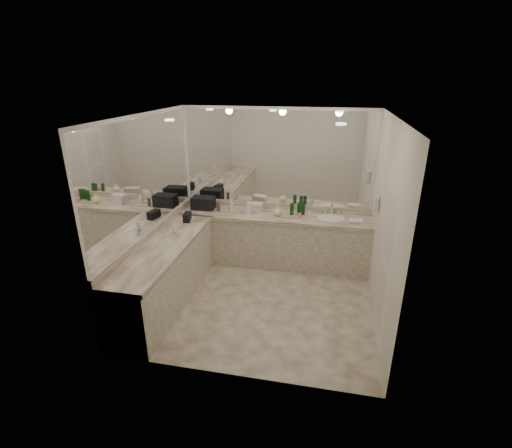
% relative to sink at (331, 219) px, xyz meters
% --- Properties ---
extents(floor, '(3.20, 3.20, 0.00)m').
position_rel_sink_xyz_m(floor, '(-0.95, -1.20, -0.90)').
color(floor, beige).
rests_on(floor, ground).
extents(ceiling, '(3.20, 3.20, 0.00)m').
position_rel_sink_xyz_m(ceiling, '(-0.95, -1.20, 1.71)').
color(ceiling, white).
rests_on(ceiling, floor).
extents(wall_back, '(3.20, 0.02, 2.60)m').
position_rel_sink_xyz_m(wall_back, '(-0.95, 0.30, 0.41)').
color(wall_back, silver).
rests_on(wall_back, floor).
extents(wall_left, '(0.02, 3.00, 2.60)m').
position_rel_sink_xyz_m(wall_left, '(-2.55, -1.20, 0.41)').
color(wall_left, silver).
rests_on(wall_left, floor).
extents(wall_right, '(0.02, 3.00, 2.60)m').
position_rel_sink_xyz_m(wall_right, '(0.65, -1.20, 0.41)').
color(wall_right, silver).
rests_on(wall_right, floor).
extents(vanity_back_base, '(3.20, 0.60, 0.84)m').
position_rel_sink_xyz_m(vanity_back_base, '(-0.95, 0.00, -0.48)').
color(vanity_back_base, beige).
rests_on(vanity_back_base, floor).
extents(vanity_back_top, '(3.20, 0.64, 0.06)m').
position_rel_sink_xyz_m(vanity_back_top, '(-0.95, -0.01, -0.03)').
color(vanity_back_top, beige).
rests_on(vanity_back_top, vanity_back_base).
extents(vanity_left_base, '(0.60, 2.40, 0.84)m').
position_rel_sink_xyz_m(vanity_left_base, '(-2.25, -1.50, -0.48)').
color(vanity_left_base, beige).
rests_on(vanity_left_base, floor).
extents(vanity_left_top, '(0.64, 2.42, 0.06)m').
position_rel_sink_xyz_m(vanity_left_top, '(-2.24, -1.50, -0.03)').
color(vanity_left_top, beige).
rests_on(vanity_left_top, vanity_left_base).
extents(backsplash_back, '(3.20, 0.04, 0.10)m').
position_rel_sink_xyz_m(backsplash_back, '(-0.95, 0.28, 0.05)').
color(backsplash_back, beige).
rests_on(backsplash_back, vanity_back_top).
extents(backsplash_left, '(0.04, 3.00, 0.10)m').
position_rel_sink_xyz_m(backsplash_left, '(-2.53, -1.20, 0.05)').
color(backsplash_left, beige).
rests_on(backsplash_left, vanity_left_top).
extents(mirror_back, '(3.12, 0.01, 1.55)m').
position_rel_sink_xyz_m(mirror_back, '(-0.95, 0.29, 0.88)').
color(mirror_back, white).
rests_on(mirror_back, wall_back).
extents(mirror_left, '(0.01, 2.92, 1.55)m').
position_rel_sink_xyz_m(mirror_left, '(-2.54, -1.20, 0.88)').
color(mirror_left, white).
rests_on(mirror_left, wall_left).
extents(sink, '(0.44, 0.44, 0.03)m').
position_rel_sink_xyz_m(sink, '(0.00, 0.00, 0.00)').
color(sink, white).
rests_on(sink, vanity_back_top).
extents(faucet, '(0.24, 0.16, 0.14)m').
position_rel_sink_xyz_m(faucet, '(0.00, 0.21, 0.07)').
color(faucet, silver).
rests_on(faucet, vanity_back_top).
extents(wall_phone, '(0.06, 0.10, 0.24)m').
position_rel_sink_xyz_m(wall_phone, '(0.61, -0.50, 0.46)').
color(wall_phone, white).
rests_on(wall_phone, wall_right).
extents(door, '(0.02, 0.82, 2.10)m').
position_rel_sink_xyz_m(door, '(0.64, -1.70, 0.16)').
color(door, white).
rests_on(door, wall_right).
extents(black_toiletry_bag, '(0.39, 0.25, 0.22)m').
position_rel_sink_xyz_m(black_toiletry_bag, '(-2.19, 0.04, 0.12)').
color(black_toiletry_bag, black).
rests_on(black_toiletry_bag, vanity_back_top).
extents(black_bag_spill, '(0.15, 0.25, 0.13)m').
position_rel_sink_xyz_m(black_bag_spill, '(-2.25, -0.56, 0.07)').
color(black_bag_spill, black).
rests_on(black_bag_spill, vanity_left_top).
extents(cream_cosmetic_case, '(0.29, 0.21, 0.15)m').
position_rel_sink_xyz_m(cream_cosmetic_case, '(-1.28, 0.07, 0.08)').
color(cream_cosmetic_case, beige).
rests_on(cream_cosmetic_case, vanity_back_top).
extents(hand_towel, '(0.22, 0.15, 0.04)m').
position_rel_sink_xyz_m(hand_towel, '(0.38, -0.09, 0.02)').
color(hand_towel, white).
rests_on(hand_towel, vanity_back_top).
extents(lotion_left, '(0.05, 0.05, 0.12)m').
position_rel_sink_xyz_m(lotion_left, '(-2.25, -1.07, 0.07)').
color(lotion_left, white).
rests_on(lotion_left, vanity_left_top).
extents(soap_bottle_a, '(0.09, 0.09, 0.19)m').
position_rel_sink_xyz_m(soap_bottle_a, '(-1.69, 0.07, 0.10)').
color(soap_bottle_a, silver).
rests_on(soap_bottle_a, vanity_back_top).
extents(soap_bottle_b, '(0.09, 0.09, 0.19)m').
position_rel_sink_xyz_m(soap_bottle_b, '(-1.36, -0.07, 0.10)').
color(soap_bottle_b, white).
rests_on(soap_bottle_b, vanity_back_top).
extents(soap_bottle_c, '(0.15, 0.15, 0.18)m').
position_rel_sink_xyz_m(soap_bottle_c, '(-0.87, -0.05, 0.10)').
color(soap_bottle_c, '#FDEF98').
rests_on(soap_bottle_c, vanity_back_top).
extents(green_bottle_0, '(0.06, 0.06, 0.19)m').
position_rel_sink_xyz_m(green_bottle_0, '(-0.65, 0.05, 0.10)').
color(green_bottle_0, '#155720').
rests_on(green_bottle_0, vanity_back_top).
extents(green_bottle_1, '(0.06, 0.06, 0.20)m').
position_rel_sink_xyz_m(green_bottle_1, '(-0.47, 0.09, 0.10)').
color(green_bottle_1, '#155720').
rests_on(green_bottle_1, vanity_back_top).
extents(green_bottle_2, '(0.06, 0.06, 0.20)m').
position_rel_sink_xyz_m(green_bottle_2, '(-0.54, 0.11, 0.10)').
color(green_bottle_2, '#155720').
rests_on(green_bottle_2, vanity_back_top).
extents(amenity_bottle_0, '(0.04, 0.04, 0.10)m').
position_rel_sink_xyz_m(amenity_bottle_0, '(-1.73, 0.09, 0.05)').
color(amenity_bottle_0, '#E0B28C').
rests_on(amenity_bottle_0, vanity_back_top).
extents(amenity_bottle_1, '(0.06, 0.06, 0.10)m').
position_rel_sink_xyz_m(amenity_bottle_1, '(-0.35, -0.01, 0.06)').
color(amenity_bottle_1, silver).
rests_on(amenity_bottle_1, vanity_back_top).
extents(amenity_bottle_2, '(0.04, 0.04, 0.11)m').
position_rel_sink_xyz_m(amenity_bottle_2, '(-2.02, -0.01, 0.06)').
color(amenity_bottle_2, '#9966B2').
rests_on(amenity_bottle_2, vanity_back_top).
extents(amenity_bottle_3, '(0.06, 0.06, 0.14)m').
position_rel_sink_xyz_m(amenity_bottle_3, '(-1.90, -0.02, 0.08)').
color(amenity_bottle_3, '#3F3F4C').
rests_on(amenity_bottle_3, vanity_back_top).
extents(amenity_bottle_4, '(0.06, 0.06, 0.07)m').
position_rel_sink_xyz_m(amenity_bottle_4, '(-0.51, -0.06, 0.04)').
color(amenity_bottle_4, '#E57F66').
rests_on(amenity_bottle_4, vanity_back_top).
extents(amenity_bottle_5, '(0.04, 0.04, 0.14)m').
position_rel_sink_xyz_m(amenity_bottle_5, '(-2.16, 0.04, 0.08)').
color(amenity_bottle_5, '#9966B2').
rests_on(amenity_bottle_5, vanity_back_top).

